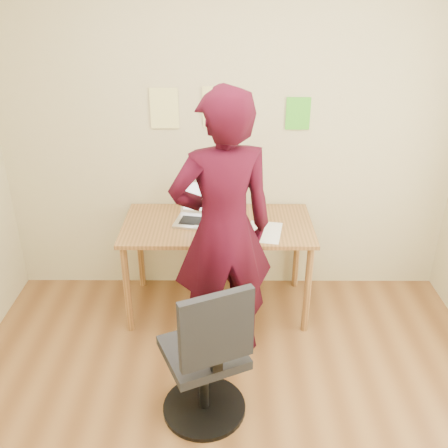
{
  "coord_description": "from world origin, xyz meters",
  "views": [
    {
      "loc": [
        -0.02,
        -1.92,
        2.38
      ],
      "look_at": [
        -0.04,
        0.95,
        0.95
      ],
      "focal_mm": 40.0,
      "sensor_mm": 36.0,
      "label": 1
    }
  ],
  "objects_px": {
    "desk": "(218,234)",
    "laptop": "(202,213)",
    "phone": "(254,236)",
    "office_chair": "(207,363)",
    "person": "(223,231)"
  },
  "relations": [
    {
      "from": "desk",
      "to": "phone",
      "type": "xyz_separation_m",
      "value": [
        0.26,
        -0.21,
        0.09
      ]
    },
    {
      "from": "phone",
      "to": "office_chair",
      "type": "distance_m",
      "value": 1.02
    },
    {
      "from": "laptop",
      "to": "phone",
      "type": "height_order",
      "value": "laptop"
    },
    {
      "from": "laptop",
      "to": "office_chair",
      "type": "xyz_separation_m",
      "value": [
        0.08,
        -1.19,
        -0.38
      ]
    },
    {
      "from": "phone",
      "to": "person",
      "type": "height_order",
      "value": "person"
    },
    {
      "from": "phone",
      "to": "office_chair",
      "type": "xyz_separation_m",
      "value": [
        -0.3,
        -0.92,
        -0.33
      ]
    },
    {
      "from": "laptop",
      "to": "person",
      "type": "relative_size",
      "value": 0.23
    },
    {
      "from": "laptop",
      "to": "desk",
      "type": "bearing_deg",
      "value": -18.15
    },
    {
      "from": "laptop",
      "to": "office_chair",
      "type": "bearing_deg",
      "value": -76.07
    },
    {
      "from": "desk",
      "to": "laptop",
      "type": "xyz_separation_m",
      "value": [
        -0.12,
        0.06,
        0.14
      ]
    },
    {
      "from": "person",
      "to": "office_chair",
      "type": "bearing_deg",
      "value": 67.4
    },
    {
      "from": "laptop",
      "to": "person",
      "type": "xyz_separation_m",
      "value": [
        0.16,
        -0.54,
        0.13
      ]
    },
    {
      "from": "phone",
      "to": "office_chair",
      "type": "bearing_deg",
      "value": -110.97
    },
    {
      "from": "laptop",
      "to": "phone",
      "type": "distance_m",
      "value": 0.47
    },
    {
      "from": "office_chair",
      "to": "person",
      "type": "distance_m",
      "value": 0.83
    }
  ]
}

